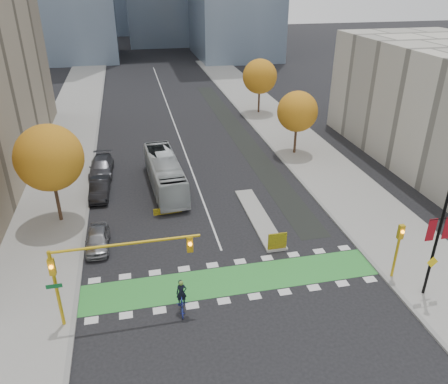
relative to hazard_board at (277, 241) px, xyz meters
name	(u,v)px	position (x,y,z in m)	size (l,w,h in m)	color
ground	(238,295)	(-4.00, -4.20, -0.80)	(300.00, 300.00, 0.00)	black
sidewalk_west	(55,181)	(-17.50, 15.80, -0.73)	(7.00, 120.00, 0.15)	gray
sidewalk_east	(314,158)	(9.50, 15.80, -0.73)	(7.00, 120.00, 0.15)	gray
curb_west	(92,178)	(-14.00, 15.80, -0.73)	(0.30, 120.00, 0.16)	gray
curb_east	(283,161)	(6.00, 15.80, -0.73)	(0.30, 120.00, 0.16)	gray
bike_crossing	(232,280)	(-4.00, -2.70, -0.79)	(20.00, 3.00, 0.01)	green
centre_line	(171,114)	(-4.00, 35.80, -0.80)	(0.15, 70.00, 0.01)	silver
bike_lane_paint	(238,133)	(3.50, 25.80, -0.80)	(2.50, 50.00, 0.01)	black
median_island	(258,217)	(0.00, 4.80, -0.72)	(1.60, 10.00, 0.16)	gray
hazard_board	(277,241)	(0.00, 0.00, 0.00)	(1.40, 0.12, 1.30)	yellow
tree_west	(49,158)	(-16.00, 7.80, 4.82)	(5.20, 5.20, 8.22)	#332114
tree_east_near	(297,112)	(8.00, 17.80, 4.06)	(4.40, 4.40, 7.08)	#332114
tree_east_far	(260,77)	(8.50, 33.80, 4.44)	(4.80, 4.80, 7.65)	#332114
traffic_signal_west	(101,263)	(-11.93, -4.71, 3.23)	(8.53, 0.56, 5.20)	#BF9914
traffic_signal_east	(398,243)	(6.50, -4.71, 1.93)	(0.35, 0.43, 4.10)	#BF9914
banner_lamppost	(439,233)	(7.50, -6.70, 3.81)	(1.65, 0.36, 8.28)	black
cyclist	(182,301)	(-7.64, -4.89, -0.06)	(0.81, 1.98, 2.23)	navy
bus	(165,173)	(-7.00, 12.15, 0.73)	(2.57, 10.98, 3.06)	#B4BABC
parked_car_a	(98,239)	(-12.86, 3.20, -0.09)	(1.67, 4.14, 1.41)	gray
parked_car_b	(100,189)	(-13.00, 11.68, -0.03)	(1.64, 4.69, 1.55)	black
parked_car_c	(101,167)	(-13.00, 16.68, 0.00)	(2.24, 5.51, 1.60)	#4A4A4F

